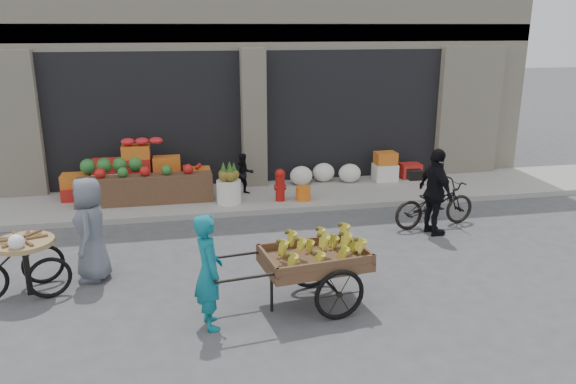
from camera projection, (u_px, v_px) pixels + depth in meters
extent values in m
plane|color=#424244|center=(300.00, 276.00, 8.79)|extent=(80.00, 80.00, 0.00)
cube|color=gray|center=(260.00, 197.00, 12.62)|extent=(18.00, 2.20, 0.12)
cube|color=beige|center=(236.00, 35.00, 15.50)|extent=(14.00, 6.00, 7.00)
cube|color=gray|center=(250.00, 33.00, 12.79)|extent=(14.00, 0.30, 0.40)
cube|color=black|center=(146.00, 116.00, 13.48)|extent=(4.40, 1.60, 3.10)
cube|color=black|center=(344.00, 110.00, 14.42)|extent=(4.40, 1.60, 3.10)
cube|color=beige|center=(253.00, 118.00, 13.15)|extent=(0.55, 0.80, 3.22)
cube|color=brown|center=(146.00, 189.00, 11.91)|extent=(2.80, 0.45, 0.60)
sphere|color=#1E5923|center=(112.00, 165.00, 12.12)|extent=(0.34, 0.34, 0.34)
cylinder|color=silver|center=(229.00, 192.00, 11.92)|extent=(0.52, 0.52, 0.50)
cylinder|color=#A5140F|center=(280.00, 188.00, 12.08)|extent=(0.20, 0.20, 0.56)
sphere|color=#A5140F|center=(280.00, 174.00, 11.98)|extent=(0.22, 0.22, 0.22)
cylinder|color=orange|center=(303.00, 193.00, 12.16)|extent=(0.32, 0.32, 0.30)
ellipsoid|color=silver|center=(326.00, 174.00, 13.42)|extent=(1.70, 0.60, 0.44)
imported|color=black|center=(244.00, 174.00, 12.50)|extent=(0.51, 0.43, 0.93)
cube|color=brown|center=(315.00, 261.00, 7.70)|extent=(1.52, 1.10, 0.13)
torus|color=black|center=(339.00, 295.00, 7.38)|extent=(0.71, 0.16, 0.71)
torus|color=black|center=(312.00, 265.00, 8.29)|extent=(0.71, 0.16, 0.71)
cylinder|color=black|center=(272.00, 292.00, 7.61)|extent=(0.05, 0.05, 0.59)
imported|color=#106B7C|center=(209.00, 271.00, 7.11)|extent=(0.45, 0.61, 1.53)
cylinder|color=#9E7F51|center=(23.00, 243.00, 7.96)|extent=(1.07, 1.07, 0.07)
cube|color=black|center=(27.00, 269.00, 8.07)|extent=(0.10, 0.10, 0.80)
torus|color=black|center=(50.00, 278.00, 7.99)|extent=(0.60, 0.26, 0.62)
torus|color=black|center=(43.00, 264.00, 8.45)|extent=(0.60, 0.26, 0.62)
imported|color=slate|center=(91.00, 229.00, 8.47)|extent=(0.54, 0.80, 1.61)
imported|color=black|center=(434.00, 204.00, 10.84)|extent=(1.78, 0.84, 0.90)
imported|color=black|center=(435.00, 192.00, 10.32)|extent=(0.53, 1.00, 1.63)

